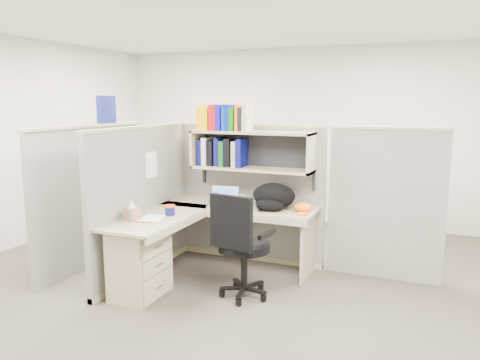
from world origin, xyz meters
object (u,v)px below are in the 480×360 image
at_px(laptop, 222,197).
at_px(snack_canister, 170,210).
at_px(backpack, 272,197).
at_px(task_chair, 242,262).
at_px(desk, 168,248).

relative_size(laptop, snack_canister, 2.86).
bearing_deg(backpack, task_chair, -102.96).
bearing_deg(backpack, desk, -144.23).
relative_size(desk, snack_canister, 16.30).
bearing_deg(desk, backpack, 45.28).
distance_m(backpack, snack_canister, 1.10).
relative_size(desk, backpack, 3.68).
bearing_deg(desk, snack_canister, 112.94).
relative_size(laptop, backpack, 0.65).
bearing_deg(task_chair, desk, -174.29).
height_order(desk, task_chair, task_chair).
relative_size(backpack, task_chair, 0.45).
distance_m(desk, backpack, 1.23).
height_order(desk, laptop, laptop).
bearing_deg(task_chair, snack_canister, 174.15).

